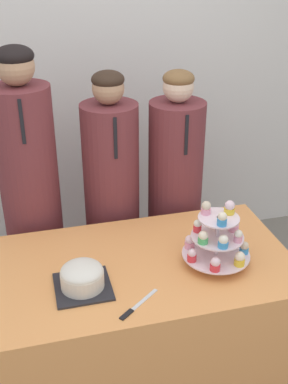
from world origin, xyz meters
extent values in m
cube|color=silver|center=(0.00, 1.72, 1.35)|extent=(9.00, 0.06, 2.70)
cube|color=#EF9951|center=(0.00, 0.40, 0.36)|extent=(1.46, 0.79, 0.71)
cube|color=#232328|center=(-0.26, 0.29, 0.72)|extent=(0.24, 0.24, 0.01)
cylinder|color=silver|center=(-0.26, 0.29, 0.76)|extent=(0.19, 0.19, 0.07)
ellipsoid|color=silver|center=(-0.26, 0.29, 0.80)|extent=(0.18, 0.18, 0.06)
cube|color=silver|center=(-0.03, 0.15, 0.71)|extent=(0.14, 0.11, 0.00)
cube|color=black|center=(-0.12, 0.07, 0.71)|extent=(0.07, 0.06, 0.01)
cylinder|color=silver|center=(0.36, 0.32, 0.83)|extent=(0.02, 0.02, 0.24)
cylinder|color=silver|center=(0.36, 0.32, 0.76)|extent=(0.31, 0.31, 0.01)
cylinder|color=silver|center=(0.36, 0.32, 0.85)|extent=(0.24, 0.24, 0.01)
cylinder|color=silver|center=(0.36, 0.32, 0.95)|extent=(0.18, 0.18, 0.01)
cylinder|color=yellow|center=(0.42, 0.21, 0.78)|extent=(0.05, 0.05, 0.03)
sphere|color=#F4E5C6|center=(0.42, 0.21, 0.81)|extent=(0.04, 0.04, 0.04)
cylinder|color=#3893DB|center=(0.48, 0.29, 0.77)|extent=(0.04, 0.04, 0.03)
sphere|color=beige|center=(0.48, 0.29, 0.80)|extent=(0.04, 0.04, 0.04)
cylinder|color=white|center=(0.45, 0.41, 0.78)|extent=(0.04, 0.04, 0.03)
sphere|color=white|center=(0.45, 0.41, 0.80)|extent=(0.04, 0.04, 0.04)
cylinder|color=#E5333D|center=(0.36, 0.44, 0.77)|extent=(0.05, 0.05, 0.03)
sphere|color=silver|center=(0.36, 0.44, 0.80)|extent=(0.05, 0.05, 0.05)
cylinder|color=pink|center=(0.26, 0.39, 0.78)|extent=(0.05, 0.05, 0.03)
sphere|color=silver|center=(0.26, 0.39, 0.81)|extent=(0.04, 0.04, 0.04)
cylinder|color=#E5333D|center=(0.23, 0.29, 0.78)|extent=(0.04, 0.04, 0.03)
sphere|color=silver|center=(0.23, 0.29, 0.80)|extent=(0.04, 0.04, 0.04)
cylinder|color=#E5333D|center=(0.31, 0.20, 0.78)|extent=(0.05, 0.05, 0.03)
sphere|color=silver|center=(0.31, 0.20, 0.80)|extent=(0.04, 0.04, 0.04)
cylinder|color=pink|center=(0.44, 0.34, 0.87)|extent=(0.05, 0.05, 0.03)
sphere|color=white|center=(0.44, 0.34, 0.90)|extent=(0.04, 0.04, 0.04)
cylinder|color=yellow|center=(0.37, 0.41, 0.87)|extent=(0.04, 0.04, 0.03)
sphere|color=silver|center=(0.37, 0.41, 0.90)|extent=(0.04, 0.04, 0.04)
cylinder|color=#E5333D|center=(0.28, 0.38, 0.87)|extent=(0.04, 0.04, 0.03)
sphere|color=white|center=(0.28, 0.38, 0.90)|extent=(0.04, 0.04, 0.04)
cylinder|color=#4CB766|center=(0.27, 0.28, 0.87)|extent=(0.04, 0.04, 0.03)
sphere|color=#F4E5C6|center=(0.27, 0.28, 0.90)|extent=(0.04, 0.04, 0.04)
cylinder|color=#3893DB|center=(0.35, 0.23, 0.87)|extent=(0.05, 0.05, 0.03)
sphere|color=white|center=(0.35, 0.23, 0.90)|extent=(0.04, 0.04, 0.04)
cylinder|color=pink|center=(0.43, 0.25, 0.87)|extent=(0.04, 0.04, 0.03)
sphere|color=white|center=(0.43, 0.25, 0.90)|extent=(0.04, 0.04, 0.04)
cylinder|color=yellow|center=(0.41, 0.34, 0.97)|extent=(0.05, 0.05, 0.03)
sphere|color=silver|center=(0.41, 0.34, 0.99)|extent=(0.05, 0.05, 0.05)
cylinder|color=pink|center=(0.31, 0.36, 0.97)|extent=(0.04, 0.04, 0.03)
sphere|color=beige|center=(0.31, 0.36, 0.99)|extent=(0.04, 0.04, 0.04)
cylinder|color=#3893DB|center=(0.34, 0.25, 0.97)|extent=(0.04, 0.04, 0.03)
sphere|color=#F4E5C6|center=(0.34, 0.25, 1.00)|extent=(0.04, 0.04, 0.04)
cylinder|color=brown|center=(-0.43, 1.02, 0.70)|extent=(0.31, 0.31, 1.41)
sphere|color=tan|center=(-0.43, 1.02, 1.50)|extent=(0.19, 0.19, 0.19)
ellipsoid|color=black|center=(-0.43, 1.02, 1.55)|extent=(0.19, 0.19, 0.10)
cube|color=black|center=(-0.43, 0.86, 1.28)|extent=(0.02, 0.01, 0.22)
cylinder|color=brown|center=(0.01, 1.02, 0.64)|extent=(0.31, 0.31, 1.28)
sphere|color=tan|center=(0.01, 1.02, 1.37)|extent=(0.17, 0.17, 0.17)
ellipsoid|color=#332319|center=(0.01, 1.02, 1.41)|extent=(0.17, 0.17, 0.09)
cube|color=black|center=(0.01, 0.86, 1.15)|extent=(0.02, 0.01, 0.22)
cylinder|color=brown|center=(0.39, 1.02, 0.63)|extent=(0.31, 0.31, 1.26)
sphere|color=beige|center=(0.39, 1.02, 1.35)|extent=(0.17, 0.17, 0.17)
ellipsoid|color=brown|center=(0.39, 1.02, 1.39)|extent=(0.17, 0.17, 0.09)
cube|color=black|center=(0.39, 0.86, 1.13)|extent=(0.02, 0.01, 0.22)
camera|label=1|loc=(-0.42, -1.36, 2.03)|focal=45.00mm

